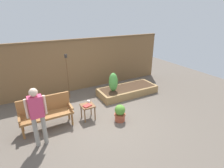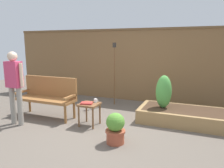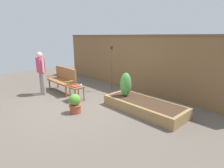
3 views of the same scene
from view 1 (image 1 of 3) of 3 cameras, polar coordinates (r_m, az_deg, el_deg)
name	(u,v)px [view 1 (image 1 of 3)]	position (r m, az deg, el deg)	size (l,w,h in m)	color
ground_plane	(100,119)	(5.71, -3.79, -11.20)	(14.00, 14.00, 0.00)	#60564C
fence_back	(73,65)	(7.51, -12.43, 5.87)	(8.40, 0.14, 2.16)	brown
garden_bench	(46,110)	(5.43, -20.61, -7.95)	(1.44, 0.48, 0.94)	#936033
side_table	(88,107)	(5.58, -7.83, -7.51)	(0.40, 0.40, 0.48)	brown
cup_on_table	(89,102)	(5.65, -7.52, -5.68)	(0.11, 0.07, 0.08)	white
book_on_table	(87,106)	(5.47, -7.99, -6.94)	(0.24, 0.17, 0.03)	#B2332D
potted_boxwood	(120,113)	(5.49, 2.58, -9.31)	(0.35, 0.35, 0.55)	#A84C33
raised_planter_bed	(127,91)	(7.28, 4.96, -2.11)	(2.40, 1.00, 0.30)	#997547
shrub_near_bench	(113,82)	(6.71, 0.41, 0.59)	(0.35, 0.35, 0.73)	brown
tiki_torch	(67,69)	(6.75, -14.31, 4.72)	(0.10, 0.10, 1.74)	brown
person_by_bench	(37,113)	(4.60, -23.08, -8.47)	(0.47, 0.20, 1.56)	gray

